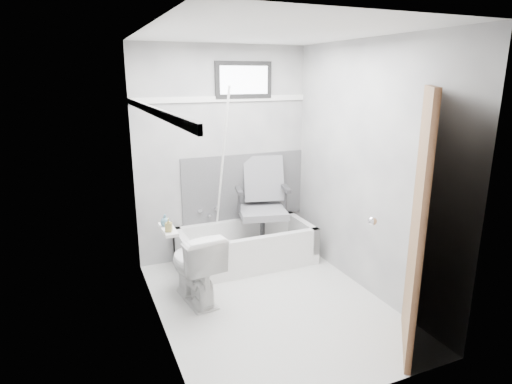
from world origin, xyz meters
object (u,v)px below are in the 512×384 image
door (477,234)px  soap_bottle_a (169,225)px  office_chair (263,206)px  soap_bottle_b (165,220)px  bathtub (246,246)px  toilet (195,266)px

door → soap_bottle_a: door is taller
office_chair → soap_bottle_b: bearing=-128.9°
soap_bottle_b → soap_bottle_a: bearing=-90.0°
bathtub → office_chair: bearing=11.8°
bathtub → soap_bottle_a: soap_bottle_a is taller
toilet → soap_bottle_a: size_ratio=6.57×
bathtub → soap_bottle_b: (-1.07, -0.94, 0.75)m
door → bathtub: bearing=111.1°
door → soap_bottle_a: size_ratio=18.60×
soap_bottle_a → bathtub: bearing=45.3°
toilet → soap_bottle_b: size_ratio=7.35×
bathtub → soap_bottle_b: 1.61m
door → soap_bottle_a: 2.23m
office_chair → toilet: (-0.97, -0.62, -0.30)m
bathtub → door: 2.50m
toilet → soap_bottle_b: bearing=41.8°
door → soap_bottle_b: bearing=146.5°
bathtub → soap_bottle_b: soap_bottle_b is taller
door → soap_bottle_a: bearing=149.5°
soap_bottle_a → soap_bottle_b: 0.14m
toilet → bathtub: bearing=-149.5°
soap_bottle_b → bathtub: bearing=41.4°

